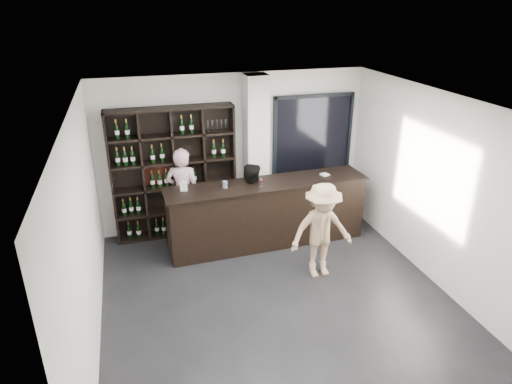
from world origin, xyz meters
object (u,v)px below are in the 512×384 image
object	(u,v)px
wine_shelf	(174,174)
tasting_counter	(267,213)
customer	(322,231)
taster_pink	(183,194)
taster_black	(250,204)

from	to	relation	value
wine_shelf	tasting_counter	xyz separation A→B (m)	(1.50, -0.82, -0.61)
customer	taster_pink	bearing A→B (deg)	135.08
tasting_counter	taster_pink	xyz separation A→B (m)	(-1.38, 0.65, 0.27)
taster_black	taster_pink	bearing A→B (deg)	-8.48
taster_pink	customer	bearing A→B (deg)	159.08
taster_black	customer	world-z (taller)	customer
tasting_counter	taster_pink	size ratio (longest dim) A/B	2.07
taster_black	customer	xyz separation A→B (m)	(0.78, -1.35, 0.03)
tasting_counter	taster_black	world-z (taller)	taster_black
taster_pink	customer	xyz separation A→B (m)	(1.88, -1.86, -0.07)
tasting_counter	wine_shelf	bearing A→B (deg)	149.31
tasting_counter	taster_black	bearing A→B (deg)	151.41
tasting_counter	taster_black	distance (m)	0.35
wine_shelf	taster_black	bearing A→B (deg)	-28.98
tasting_counter	customer	size ratio (longest dim) A/B	2.27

